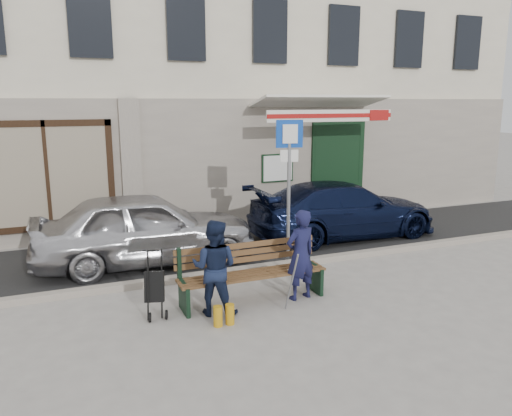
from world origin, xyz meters
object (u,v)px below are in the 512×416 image
stroller (155,288)px  car_navy (343,210)px  bench (250,274)px  parking_sign (289,168)px  man (300,255)px  woman (215,268)px  car_silver (145,228)px

stroller → car_navy: bearing=46.4°
bench → stroller: size_ratio=2.43×
parking_sign → bench: size_ratio=1.17×
bench → man: man is taller
woman → bench: bearing=-126.4°
bench → man: size_ratio=1.63×
parking_sign → man: 2.15m
bench → parking_sign: bearing=47.0°
woman → stroller: size_ratio=1.47×
car_navy → stroller: size_ratio=4.57×
car_navy → woman: (-4.13, -3.02, 0.07)m
man → woman: man is taller
car_navy → stroller: 5.69m
car_navy → woman: 5.11m
woman → stroller: 0.93m
bench → woman: size_ratio=1.66×
parking_sign → woman: bearing=-129.5°
car_navy → bench: car_navy is taller
car_silver → woman: woman is taller
car_silver → woman: bearing=-168.2°
car_silver → bench: bearing=-154.0°
car_silver → car_navy: (4.65, 0.25, -0.07)m
bench → woman: woman is taller
bench → woman: bearing=-160.5°
parking_sign → stroller: 3.58m
man → woman: (-1.45, -0.04, -0.01)m
bench → stroller: 1.50m
parking_sign → stroller: (-2.92, -1.49, -1.45)m
woman → man: bearing=-144.5°
man → stroller: bearing=-16.5°
car_silver → car_navy: size_ratio=0.94×
car_silver → stroller: size_ratio=4.30×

